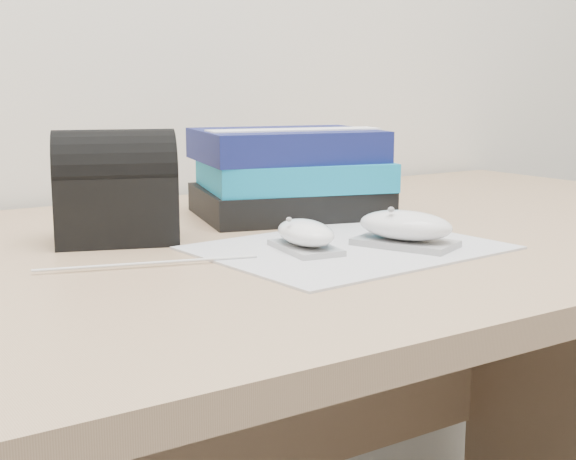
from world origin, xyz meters
TOP-DOWN VIEW (x-y plane):
  - desk at (0.00, 1.64)m, footprint 1.60×0.80m
  - mousepad at (0.05, 1.47)m, footprint 0.34×0.28m
  - mouse_rear at (-0.00, 1.48)m, footprint 0.07×0.10m
  - mouse_front at (0.10, 1.44)m, footprint 0.10×0.13m
  - usb_cable at (-0.18, 1.51)m, footprint 0.22×0.07m
  - book_stack at (0.12, 1.70)m, footprint 0.30×0.26m
  - pouch at (-0.16, 1.66)m, footprint 0.16×0.14m

SIDE VIEW (x-z plane):
  - desk at x=0.00m, z-range 0.13..0.86m
  - mousepad at x=0.05m, z-range 0.73..0.73m
  - usb_cable at x=-0.18m, z-range 0.73..0.74m
  - mouse_rear at x=0.00m, z-range 0.73..0.77m
  - mouse_front at x=0.10m, z-range 0.73..0.78m
  - book_stack at x=0.12m, z-range 0.73..0.85m
  - pouch at x=-0.16m, z-range 0.73..0.86m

